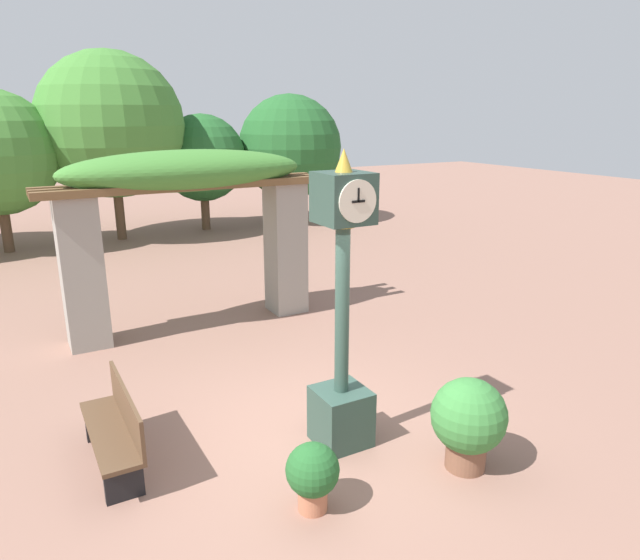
% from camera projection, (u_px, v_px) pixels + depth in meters
% --- Properties ---
extents(ground_plane, '(60.00, 60.00, 0.00)m').
position_uv_depth(ground_plane, '(306.00, 438.00, 6.80)').
color(ground_plane, '#8E6656').
extents(pedestal_clock, '(0.59, 0.59, 3.38)m').
position_uv_depth(pedestal_clock, '(342.00, 328.00, 6.32)').
color(pedestal_clock, '#2D473D').
rests_on(pedestal_clock, ground).
extents(pergola, '(4.88, 1.24, 3.14)m').
position_uv_depth(pergola, '(189.00, 203.00, 9.75)').
color(pergola, gray).
rests_on(pergola, ground).
extents(potted_plant_near_left, '(0.53, 0.53, 0.70)m').
position_uv_depth(potted_plant_near_left, '(313.00, 473.00, 5.46)').
color(potted_plant_near_left, '#B26B4C').
rests_on(potted_plant_near_left, ground).
extents(potted_plant_near_right, '(0.81, 0.81, 1.03)m').
position_uv_depth(potted_plant_near_right, '(468.00, 420.00, 6.08)').
color(potted_plant_near_right, brown).
rests_on(potted_plant_near_right, ground).
extents(park_bench, '(0.42, 1.61, 0.89)m').
position_uv_depth(park_bench, '(116.00, 428.00, 6.17)').
color(park_bench, brown).
rests_on(park_bench, ground).
extents(tree_line, '(15.99, 4.65, 5.53)m').
position_uv_depth(tree_line, '(66.00, 137.00, 16.20)').
color(tree_line, brown).
rests_on(tree_line, ground).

